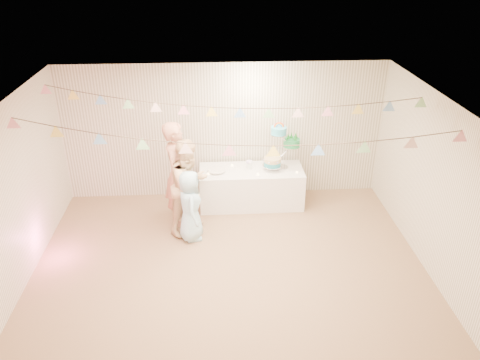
{
  "coord_description": "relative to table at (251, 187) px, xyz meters",
  "views": [
    {
      "loc": [
        -0.2,
        -5.71,
        4.51
      ],
      "look_at": [
        0.2,
        0.8,
        1.15
      ],
      "focal_mm": 35.0,
      "sensor_mm": 36.0,
      "label": 1
    }
  ],
  "objects": [
    {
      "name": "tealight_1",
      "position": [
        -0.35,
        0.18,
        0.37
      ],
      "size": [
        0.04,
        0.04,
        0.03
      ],
      "primitive_type": "cylinder",
      "color": "#FFD88C",
      "rests_on": "table"
    },
    {
      "name": "cake_middle",
      "position": [
        0.73,
        0.14,
        0.75
      ],
      "size": [
        0.27,
        0.27,
        0.22
      ],
      "primitive_type": null,
      "color": "#1B7E40",
      "rests_on": "cake_stand"
    },
    {
      "name": "tealight_2",
      "position": [
        0.1,
        -0.22,
        0.37
      ],
      "size": [
        0.04,
        0.04,
        0.03
      ],
      "primitive_type": "cylinder",
      "color": "#FFD88C",
      "rests_on": "table"
    },
    {
      "name": "tealight_4",
      "position": [
        0.82,
        -0.18,
        0.37
      ],
      "size": [
        0.04,
        0.04,
        0.03
      ],
      "primitive_type": "cylinder",
      "color": "#FFD88C",
      "rests_on": "table"
    },
    {
      "name": "tealight_3",
      "position": [
        0.35,
        0.22,
        0.37
      ],
      "size": [
        0.04,
        0.04,
        0.03
      ],
      "primitive_type": "cylinder",
      "color": "#FFD88C",
      "rests_on": "table"
    },
    {
      "name": "right_wall",
      "position": [
        2.51,
        -2.04,
        0.94
      ],
      "size": [
        5.0,
        5.0,
        0.0
      ],
      "primitive_type": "plane",
      "color": "silver",
      "rests_on": "ground"
    },
    {
      "name": "cake_top_tier",
      "position": [
        0.49,
        0.02,
        1.02
      ],
      "size": [
        0.25,
        0.25,
        0.19
      ],
      "primitive_type": null,
      "color": "#3FAFC6",
      "rests_on": "cake_stand"
    },
    {
      "name": "bunting_front",
      "position": [
        -0.49,
        -2.24,
        1.96
      ],
      "size": [
        5.6,
        0.9,
        0.36
      ],
      "primitive_type": null,
      "color": "#72A5E5",
      "rests_on": "ceiling"
    },
    {
      "name": "left_wall",
      "position": [
        -3.49,
        -2.04,
        0.94
      ],
      "size": [
        5.0,
        5.0,
        0.0
      ],
      "primitive_type": "plane",
      "color": "silver",
      "rests_on": "ground"
    },
    {
      "name": "person_child",
      "position": [
        -1.1,
        -1.09,
        0.26
      ],
      "size": [
        0.47,
        0.65,
        1.24
      ],
      "primitive_type": "imported",
      "rotation": [
        0.0,
        0.0,
        1.71
      ],
      "color": "#AADBF1",
      "rests_on": "floor"
    },
    {
      "name": "back_wall",
      "position": [
        -0.49,
        0.46,
        0.94
      ],
      "size": [
        6.0,
        6.0,
        0.0
      ],
      "primitive_type": "plane",
      "color": "silver",
      "rests_on": "ground"
    },
    {
      "name": "cake_bottom",
      "position": [
        0.4,
        -0.01,
        0.48
      ],
      "size": [
        0.31,
        0.31,
        0.15
      ],
      "primitive_type": null,
      "color": "teal",
      "rests_on": "cake_stand"
    },
    {
      "name": "table",
      "position": [
        0.0,
        0.0,
        0.0
      ],
      "size": [
        1.92,
        0.77,
        0.72
      ],
      "primitive_type": "cube",
      "color": "white",
      "rests_on": "floor"
    },
    {
      "name": "bunting_back",
      "position": [
        -0.49,
        -0.94,
        1.99
      ],
      "size": [
        5.6,
        1.1,
        0.4
      ],
      "primitive_type": null,
      "color": "pink",
      "rests_on": "ceiling"
    },
    {
      "name": "cake_stand",
      "position": [
        0.55,
        0.05,
        0.82
      ],
      "size": [
        0.76,
        0.45,
        0.85
      ],
      "primitive_type": null,
      "color": "silver",
      "rests_on": "table"
    },
    {
      "name": "platter",
      "position": [
        -0.64,
        -0.05,
        0.4
      ],
      "size": [
        0.32,
        0.32,
        0.02
      ],
      "primitive_type": "cylinder",
      "color": "white",
      "rests_on": "table"
    },
    {
      "name": "tealight_0",
      "position": [
        -0.8,
        -0.15,
        0.37
      ],
      "size": [
        0.04,
        0.04,
        0.03
      ],
      "primitive_type": "cylinder",
      "color": "#FFD88C",
      "rests_on": "table"
    },
    {
      "name": "front_wall",
      "position": [
        -0.49,
        -4.54,
        0.94
      ],
      "size": [
        6.0,
        6.0,
        0.0
      ],
      "primitive_type": "plane",
      "color": "silver",
      "rests_on": "ground"
    },
    {
      "name": "ceiling",
      "position": [
        -0.49,
        -2.04,
        2.24
      ],
      "size": [
        6.0,
        6.0,
        0.0
      ],
      "primitive_type": "plane",
      "color": "white",
      "rests_on": "ground"
    },
    {
      "name": "posy",
      "position": [
        -0.04,
        0.05,
        0.48
      ],
      "size": [
        0.15,
        0.15,
        0.17
      ],
      "primitive_type": null,
      "color": "white",
      "rests_on": "table"
    },
    {
      "name": "person_adult_a",
      "position": [
        -1.31,
        -0.51,
        0.58
      ],
      "size": [
        0.6,
        0.77,
        1.87
      ],
      "primitive_type": "imported",
      "rotation": [
        0.0,
        0.0,
        1.32
      ],
      "color": "tan",
      "rests_on": "floor"
    },
    {
      "name": "floor",
      "position": [
        -0.49,
        -2.04,
        -0.36
      ],
      "size": [
        6.0,
        6.0,
        0.0
      ],
      "primitive_type": "plane",
      "color": "brown",
      "rests_on": "ground"
    },
    {
      "name": "person_adult_b",
      "position": [
        -1.11,
        -0.82,
        0.48
      ],
      "size": [
        1.01,
        1.03,
        1.68
      ],
      "primitive_type": "imported",
      "rotation": [
        0.0,
        0.0,
        0.87
      ],
      "color": "#E3BC8B",
      "rests_on": "floor"
    }
  ]
}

